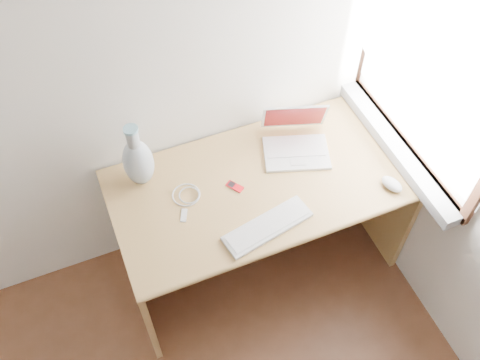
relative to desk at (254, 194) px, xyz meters
name	(u,v)px	position (x,y,z in m)	size (l,w,h in m)	color
window	(428,67)	(0.69, -0.16, 0.74)	(0.11, 0.99, 1.10)	white
desk	(254,194)	(0.00, 0.00, 0.00)	(1.42, 0.71, 0.75)	tan
laptop	(293,141)	(0.22, 0.04, 0.27)	(0.37, 0.35, 0.21)	white
external_keyboard	(268,226)	(-0.08, -0.33, 0.23)	(0.43, 0.20, 0.02)	white
mouse	(392,184)	(0.54, -0.34, 0.24)	(0.07, 0.11, 0.04)	white
ipod	(235,186)	(-0.13, -0.07, 0.22)	(0.08, 0.09, 0.01)	#B70C14
cable_coil	(186,195)	(-0.36, -0.03, 0.22)	(0.13, 0.13, 0.01)	white
remote	(184,215)	(-0.40, -0.13, 0.22)	(0.03, 0.07, 0.01)	white
vase	(138,161)	(-0.52, 0.13, 0.36)	(0.14, 0.14, 0.36)	#B2C0CD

